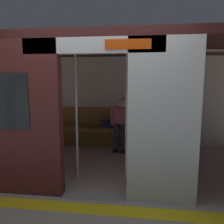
{
  "coord_description": "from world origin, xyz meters",
  "views": [
    {
      "loc": [
        -0.63,
        2.9,
        1.67
      ],
      "look_at": [
        -0.07,
        -1.35,
        1.0
      ],
      "focal_mm": 36.14,
      "sensor_mm": 36.0,
      "label": 1
    }
  ],
  "objects_px": {
    "book": "(138,127)",
    "grab_pole_door": "(76,115)",
    "grab_pole_far": "(126,115)",
    "bench_seat": "(115,132)",
    "train_car": "(105,85)",
    "person_seated": "(122,119)",
    "handbag": "(107,124)"
  },
  "relations": [
    {
      "from": "book",
      "to": "grab_pole_door",
      "type": "distance_m",
      "value": 2.23
    },
    {
      "from": "book",
      "to": "grab_pole_far",
      "type": "xyz_separation_m",
      "value": [
        0.16,
        1.79,
        0.6
      ]
    },
    {
      "from": "bench_seat",
      "to": "book",
      "type": "relative_size",
      "value": 15.15
    },
    {
      "from": "train_car",
      "to": "grab_pole_far",
      "type": "relative_size",
      "value": 2.99
    },
    {
      "from": "bench_seat",
      "to": "grab_pole_far",
      "type": "xyz_separation_m",
      "value": [
        -0.39,
        1.71,
        0.72
      ]
    },
    {
      "from": "grab_pole_door",
      "to": "person_seated",
      "type": "bearing_deg",
      "value": -107.58
    },
    {
      "from": "person_seated",
      "to": "grab_pole_far",
      "type": "relative_size",
      "value": 0.55
    },
    {
      "from": "bench_seat",
      "to": "person_seated",
      "type": "bearing_deg",
      "value": 163.5
    },
    {
      "from": "handbag",
      "to": "grab_pole_far",
      "type": "distance_m",
      "value": 1.95
    },
    {
      "from": "train_car",
      "to": "bench_seat",
      "type": "relative_size",
      "value": 1.92
    },
    {
      "from": "grab_pole_door",
      "to": "grab_pole_far",
      "type": "relative_size",
      "value": 1.0
    },
    {
      "from": "grab_pole_door",
      "to": "handbag",
      "type": "bearing_deg",
      "value": -95.52
    },
    {
      "from": "handbag",
      "to": "person_seated",
      "type": "bearing_deg",
      "value": 163.03
    },
    {
      "from": "book",
      "to": "grab_pole_door",
      "type": "xyz_separation_m",
      "value": [
        0.95,
        1.93,
        0.6
      ]
    },
    {
      "from": "train_car",
      "to": "grab_pole_door",
      "type": "distance_m",
      "value": 0.93
    },
    {
      "from": "bench_seat",
      "to": "train_car",
      "type": "bearing_deg",
      "value": 87.23
    },
    {
      "from": "train_car",
      "to": "book",
      "type": "distance_m",
      "value": 1.7
    },
    {
      "from": "handbag",
      "to": "bench_seat",
      "type": "bearing_deg",
      "value": 162.63
    },
    {
      "from": "book",
      "to": "bench_seat",
      "type": "bearing_deg",
      "value": 9.49
    },
    {
      "from": "bench_seat",
      "to": "grab_pole_door",
      "type": "xyz_separation_m",
      "value": [
        0.39,
        1.86,
        0.72
      ]
    },
    {
      "from": "grab_pole_far",
      "to": "handbag",
      "type": "bearing_deg",
      "value": -71.25
    },
    {
      "from": "bench_seat",
      "to": "grab_pole_far",
      "type": "bearing_deg",
      "value": 102.98
    },
    {
      "from": "train_car",
      "to": "grab_pole_door",
      "type": "bearing_deg",
      "value": 65.23
    },
    {
      "from": "bench_seat",
      "to": "grab_pole_door",
      "type": "height_order",
      "value": "grab_pole_door"
    },
    {
      "from": "handbag",
      "to": "grab_pole_door",
      "type": "bearing_deg",
      "value": 84.48
    },
    {
      "from": "train_car",
      "to": "book",
      "type": "bearing_deg",
      "value": -116.88
    },
    {
      "from": "train_car",
      "to": "person_seated",
      "type": "xyz_separation_m",
      "value": [
        -0.23,
        -1.07,
        -0.85
      ]
    },
    {
      "from": "train_car",
      "to": "person_seated",
      "type": "distance_m",
      "value": 1.38
    },
    {
      "from": "grab_pole_far",
      "to": "person_seated",
      "type": "bearing_deg",
      "value": -82.54
    },
    {
      "from": "grab_pole_door",
      "to": "grab_pole_far",
      "type": "distance_m",
      "value": 0.8
    },
    {
      "from": "person_seated",
      "to": "bench_seat",
      "type": "bearing_deg",
      "value": -16.5
    },
    {
      "from": "bench_seat",
      "to": "handbag",
      "type": "xyz_separation_m",
      "value": [
        0.21,
        -0.07,
        0.19
      ]
    }
  ]
}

